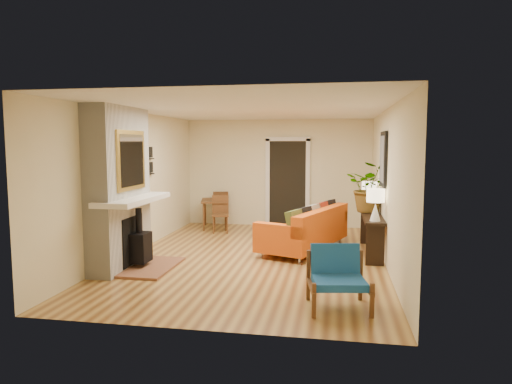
# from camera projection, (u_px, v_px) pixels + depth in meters

# --- Properties ---
(room_shell) EXTENTS (6.50, 6.50, 6.50)m
(room_shell) POSITION_uv_depth(u_px,v_px,m) (300.00, 178.00, 10.46)
(room_shell) COLOR tan
(room_shell) RESTS_ON ground
(fireplace) EXTENTS (1.09, 1.68, 2.60)m
(fireplace) POSITION_uv_depth(u_px,v_px,m) (121.00, 192.00, 7.35)
(fireplace) COLOR white
(fireplace) RESTS_ON ground
(sofa) EXTENTS (1.68, 2.43, 0.88)m
(sofa) POSITION_uv_depth(u_px,v_px,m) (308.00, 230.00, 8.68)
(sofa) COLOR silver
(sofa) RESTS_ON ground
(ottoman) EXTENTS (0.83, 0.83, 0.34)m
(ottoman) POSITION_uv_depth(u_px,v_px,m) (281.00, 237.00, 8.91)
(ottoman) COLOR silver
(ottoman) RESTS_ON ground
(blue_chair) EXTENTS (0.83, 0.81, 0.75)m
(blue_chair) POSITION_uv_depth(u_px,v_px,m) (337.00, 274.00, 5.65)
(blue_chair) COLOR brown
(blue_chair) RESTS_ON ground
(dining_table) EXTENTS (0.91, 1.59, 0.84)m
(dining_table) POSITION_uv_depth(u_px,v_px,m) (218.00, 205.00, 10.90)
(dining_table) COLOR brown
(dining_table) RESTS_ON ground
(console_table) EXTENTS (0.34, 1.85, 0.72)m
(console_table) POSITION_uv_depth(u_px,v_px,m) (372.00, 223.00, 8.33)
(console_table) COLOR black
(console_table) RESTS_ON ground
(lamp_near) EXTENTS (0.30, 0.30, 0.54)m
(lamp_near) POSITION_uv_depth(u_px,v_px,m) (376.00, 201.00, 7.60)
(lamp_near) COLOR white
(lamp_near) RESTS_ON console_table
(lamp_far) EXTENTS (0.30, 0.30, 0.54)m
(lamp_far) POSITION_uv_depth(u_px,v_px,m) (369.00, 192.00, 9.04)
(lamp_far) COLOR white
(lamp_far) RESTS_ON console_table
(houseplant) EXTENTS (0.97, 0.88, 0.95)m
(houseplant) POSITION_uv_depth(u_px,v_px,m) (371.00, 187.00, 8.57)
(houseplant) COLOR #1E5919
(houseplant) RESTS_ON console_table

